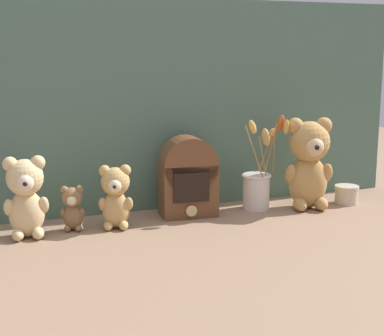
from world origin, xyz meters
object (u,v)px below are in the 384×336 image
(teddy_bear_medium, at_px, (26,195))
(teddy_bear_small, at_px, (116,195))
(teddy_bear_large, at_px, (309,161))
(decorative_tin_tall, at_px, (346,194))
(teddy_bear_tiny, at_px, (72,207))
(flower_vase, at_px, (258,183))
(vintage_radio, at_px, (187,177))

(teddy_bear_medium, distance_m, teddy_bear_small, 0.25)
(teddy_bear_large, xyz_separation_m, decorative_tin_tall, (0.16, 0.00, -0.12))
(teddy_bear_medium, bearing_deg, teddy_bear_large, -0.55)
(teddy_bear_tiny, bearing_deg, teddy_bear_medium, -171.13)
(teddy_bear_large, distance_m, teddy_bear_medium, 0.89)
(flower_vase, relative_size, vintage_radio, 1.24)
(teddy_bear_large, relative_size, vintage_radio, 1.19)
(teddy_bear_medium, xyz_separation_m, vintage_radio, (0.49, 0.05, 0.00))
(teddy_bear_medium, bearing_deg, teddy_bear_small, -0.99)
(teddy_bear_large, xyz_separation_m, teddy_bear_small, (-0.64, 0.00, -0.06))
(teddy_bear_medium, xyz_separation_m, flower_vase, (0.74, 0.04, -0.03))
(teddy_bear_large, relative_size, teddy_bear_small, 1.59)
(teddy_bear_small, height_order, teddy_bear_tiny, teddy_bear_small)
(teddy_bear_large, xyz_separation_m, vintage_radio, (-0.40, 0.06, -0.03))
(teddy_bear_tiny, bearing_deg, teddy_bear_large, -2.16)
(teddy_bear_large, distance_m, teddy_bear_tiny, 0.77)
(flower_vase, bearing_deg, decorative_tin_tall, -8.20)
(decorative_tin_tall, bearing_deg, teddy_bear_medium, 179.63)
(teddy_bear_small, bearing_deg, teddy_bear_large, -0.38)
(teddy_bear_small, height_order, vintage_radio, vintage_radio)
(teddy_bear_large, bearing_deg, teddy_bear_medium, 179.45)
(teddy_bear_tiny, height_order, vintage_radio, vintage_radio)
(teddy_bear_medium, xyz_separation_m, teddy_bear_small, (0.25, -0.00, -0.02))
(teddy_bear_small, relative_size, decorative_tin_tall, 2.31)
(teddy_bear_small, bearing_deg, vintage_radio, 12.16)
(vintage_radio, xyz_separation_m, decorative_tin_tall, (0.56, -0.05, -0.09))
(teddy_bear_medium, bearing_deg, decorative_tin_tall, -0.37)
(flower_vase, height_order, decorative_tin_tall, flower_vase)
(teddy_bear_large, relative_size, flower_vase, 0.96)
(teddy_bear_tiny, distance_m, flower_vase, 0.61)
(teddy_bear_large, distance_m, decorative_tin_tall, 0.20)
(teddy_bear_large, relative_size, teddy_bear_medium, 1.31)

